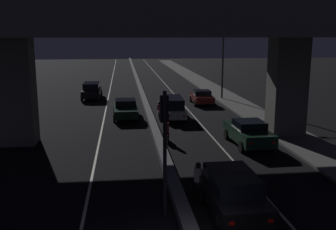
# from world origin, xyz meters

# --- Properties ---
(lane_line_left_inner) EXTENTS (0.12, 126.00, 0.00)m
(lane_line_left_inner) POSITION_xyz_m (-3.67, 35.00, 0.00)
(lane_line_left_inner) COLOR beige
(lane_line_left_inner) RESTS_ON ground_plane
(lane_line_right_inner) EXTENTS (0.12, 126.00, 0.00)m
(lane_line_right_inner) POSITION_xyz_m (3.67, 35.00, 0.00)
(lane_line_right_inner) COLOR beige
(lane_line_right_inner) RESTS_ON ground_plane
(median_divider) EXTENTS (0.53, 126.00, 0.38)m
(median_divider) POSITION_xyz_m (0.00, 35.00, 0.19)
(median_divider) COLOR #4C4C51
(median_divider) RESTS_ON ground_plane
(sidewalk_right) EXTENTS (2.95, 126.00, 0.14)m
(sidewalk_right) POSITION_xyz_m (8.85, 28.00, 0.07)
(sidewalk_right) COLOR #5B5956
(sidewalk_right) RESTS_ON ground_plane
(elevated_overpass) EXTENTS (24.22, 10.27, 9.20)m
(elevated_overpass) POSITION_xyz_m (0.00, 14.32, 7.01)
(elevated_overpass) COLOR slate
(elevated_overpass) RESTS_ON ground_plane
(traffic_light_left_of_median) EXTENTS (0.30, 0.49, 4.68)m
(traffic_light_left_of_median) POSITION_xyz_m (-0.67, 3.53, 3.20)
(traffic_light_left_of_median) COLOR black
(traffic_light_left_of_median) RESTS_ON ground_plane
(street_lamp) EXTENTS (2.35, 0.32, 8.78)m
(street_lamp) POSITION_xyz_m (7.84, 29.43, 5.14)
(street_lamp) COLOR #2D2D30
(street_lamp) RESTS_ON ground_plane
(car_black_lead) EXTENTS (2.10, 4.38, 1.61)m
(car_black_lead) POSITION_xyz_m (1.85, 3.37, 0.84)
(car_black_lead) COLOR black
(car_black_lead) RESTS_ON ground_plane
(car_dark_green_second) EXTENTS (2.15, 4.58, 1.53)m
(car_dark_green_second) POSITION_xyz_m (5.42, 12.32, 0.78)
(car_dark_green_second) COLOR black
(car_dark_green_second) RESTS_ON ground_plane
(car_white_third) EXTENTS (1.93, 4.86, 1.66)m
(car_white_third) POSITION_xyz_m (1.91, 20.87, 0.89)
(car_white_third) COLOR silver
(car_white_third) RESTS_ON ground_plane
(car_dark_red_fourth) EXTENTS (1.97, 3.96, 1.35)m
(car_dark_red_fourth) POSITION_xyz_m (5.49, 26.90, 0.68)
(car_dark_red_fourth) COLOR #591414
(car_dark_red_fourth) RESTS_ON ground_plane
(car_dark_green_lead_oncoming) EXTENTS (2.04, 4.75, 1.48)m
(car_dark_green_lead_oncoming) POSITION_xyz_m (-1.92, 21.28, 0.74)
(car_dark_green_lead_oncoming) COLOR black
(car_dark_green_lead_oncoming) RESTS_ON ground_plane
(car_black_second_oncoming) EXTENTS (2.00, 4.84, 1.68)m
(car_black_second_oncoming) POSITION_xyz_m (-5.34, 31.48, 0.88)
(car_black_second_oncoming) COLOR black
(car_black_second_oncoming) RESTS_ON ground_plane
(motorcycle_black_filtering_near) EXTENTS (0.34, 1.97, 1.51)m
(motorcycle_black_filtering_near) POSITION_xyz_m (0.87, 4.91, 0.64)
(motorcycle_black_filtering_near) COLOR black
(motorcycle_black_filtering_near) RESTS_ON ground_plane
(motorcycle_red_filtering_mid) EXTENTS (0.32, 1.89, 1.45)m
(motorcycle_red_filtering_mid) POSITION_xyz_m (0.55, 13.61, 0.62)
(motorcycle_red_filtering_mid) COLOR black
(motorcycle_red_filtering_mid) RESTS_ON ground_plane
(motorcycle_white_filtering_far) EXTENTS (0.33, 1.86, 1.34)m
(motorcycle_white_filtering_far) POSITION_xyz_m (0.76, 20.84, 0.58)
(motorcycle_white_filtering_far) COLOR black
(motorcycle_white_filtering_far) RESTS_ON ground_plane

